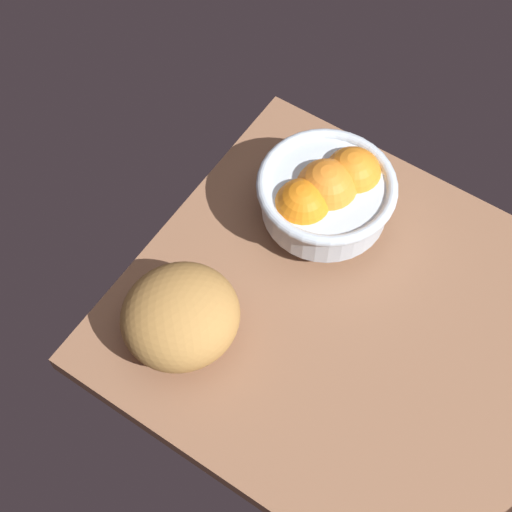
# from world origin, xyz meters

# --- Properties ---
(ground_plane) EXTENTS (0.75, 0.54, 0.03)m
(ground_plane) POSITION_xyz_m (0.00, 0.00, -0.01)
(ground_plane) COLOR #8A5F44
(fruit_bowl) EXTENTS (0.19, 0.19, 0.12)m
(fruit_bowl) POSITION_xyz_m (0.19, -0.11, 0.06)
(fruit_bowl) COLOR silver
(fruit_bowl) RESTS_ON ground
(bread_loaf) EXTENTS (0.20, 0.20, 0.10)m
(bread_loaf) POSITION_xyz_m (0.25, 0.14, 0.05)
(bread_loaf) COLOR #AF7E40
(bread_loaf) RESTS_ON ground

